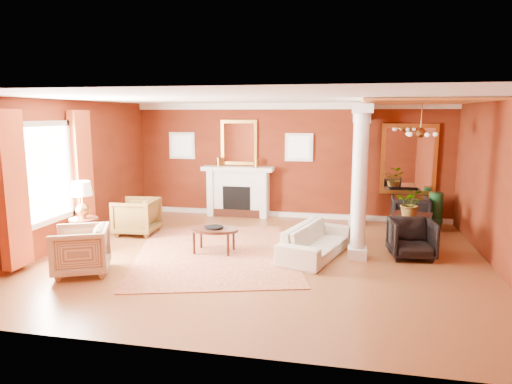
% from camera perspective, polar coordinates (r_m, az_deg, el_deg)
% --- Properties ---
extents(ground, '(8.00, 8.00, 0.00)m').
position_cam_1_polar(ground, '(8.54, 0.92, -8.17)').
color(ground, brown).
rests_on(ground, ground).
extents(room_shell, '(8.04, 7.04, 2.92)m').
position_cam_1_polar(room_shell, '(8.15, 0.96, 5.47)').
color(room_shell, maroon).
rests_on(room_shell, ground).
extents(fireplace, '(1.85, 0.42, 1.29)m').
position_cam_1_polar(fireplace, '(11.81, -2.27, 0.07)').
color(fireplace, white).
rests_on(fireplace, ground).
extents(overmantel_mirror, '(0.95, 0.07, 1.15)m').
position_cam_1_polar(overmantel_mirror, '(11.80, -2.15, 6.19)').
color(overmantel_mirror, gold).
rests_on(overmantel_mirror, fireplace).
extents(flank_window_left, '(0.70, 0.07, 0.70)m').
position_cam_1_polar(flank_window_left, '(12.28, -9.22, 5.75)').
color(flank_window_left, white).
rests_on(flank_window_left, room_shell).
extents(flank_window_right, '(0.70, 0.07, 0.70)m').
position_cam_1_polar(flank_window_right, '(11.55, 5.39, 5.59)').
color(flank_window_right, white).
rests_on(flank_window_right, room_shell).
extents(left_window, '(0.21, 2.55, 2.60)m').
position_cam_1_polar(left_window, '(9.23, -24.33, 1.39)').
color(left_window, white).
rests_on(left_window, room_shell).
extents(column_front, '(0.36, 0.36, 2.80)m').
position_cam_1_polar(column_front, '(8.37, 12.85, 1.27)').
color(column_front, white).
rests_on(column_front, ground).
extents(column_back, '(0.36, 0.36, 2.80)m').
position_cam_1_polar(column_back, '(11.05, 12.60, 3.27)').
color(column_back, white).
rests_on(column_back, ground).
extents(header_beam, '(0.30, 3.20, 0.32)m').
position_cam_1_polar(header_beam, '(9.89, 12.94, 9.46)').
color(header_beam, white).
rests_on(header_beam, column_front).
extents(amber_ceiling, '(2.30, 3.40, 0.04)m').
position_cam_1_polar(amber_ceiling, '(9.83, 19.85, 10.60)').
color(amber_ceiling, '#D6873F').
rests_on(amber_ceiling, room_shell).
extents(dining_mirror, '(1.30, 0.07, 1.70)m').
position_cam_1_polar(dining_mirror, '(11.57, 18.55, 3.89)').
color(dining_mirror, gold).
rests_on(dining_mirror, room_shell).
extents(chandelier, '(0.60, 0.62, 0.75)m').
position_cam_1_polar(chandelier, '(9.89, 19.89, 6.98)').
color(chandelier, '#A26E33').
rests_on(chandelier, room_shell).
extents(crown_trim, '(8.00, 0.08, 0.16)m').
position_cam_1_polar(crown_trim, '(11.54, 4.22, 10.67)').
color(crown_trim, white).
rests_on(crown_trim, room_shell).
extents(base_trim, '(8.00, 0.08, 0.12)m').
position_cam_1_polar(base_trim, '(11.82, 4.05, -2.83)').
color(base_trim, white).
rests_on(base_trim, ground).
extents(rug, '(3.87, 4.54, 0.02)m').
position_cam_1_polar(rug, '(8.81, -5.04, -7.58)').
color(rug, maroon).
rests_on(rug, ground).
extents(sofa, '(1.12, 2.07, 0.78)m').
position_cam_1_polar(sofa, '(8.59, 7.55, -5.43)').
color(sofa, beige).
rests_on(sofa, ground).
extents(armchair_leopard, '(0.85, 0.90, 0.88)m').
position_cam_1_polar(armchair_leopard, '(10.38, -14.71, -2.74)').
color(armchair_leopard, black).
rests_on(armchair_leopard, ground).
extents(armchair_stripe, '(1.08, 1.11, 0.88)m').
position_cam_1_polar(armchair_stripe, '(8.11, -21.08, -6.56)').
color(armchair_stripe, tan).
rests_on(armchair_stripe, ground).
extents(coffee_table, '(0.95, 0.95, 0.48)m').
position_cam_1_polar(coffee_table, '(8.74, -5.28, -4.82)').
color(coffee_table, black).
rests_on(coffee_table, ground).
extents(coffee_book, '(0.14, 0.09, 0.21)m').
position_cam_1_polar(coffee_book, '(8.67, -5.43, -3.93)').
color(coffee_book, black).
rests_on(coffee_book, coffee_table).
extents(side_table, '(0.54, 0.54, 1.35)m').
position_cam_1_polar(side_table, '(9.38, -20.86, -1.54)').
color(side_table, black).
rests_on(side_table, ground).
extents(dining_table, '(0.81, 1.52, 0.81)m').
position_cam_1_polar(dining_table, '(9.98, 18.86, -3.66)').
color(dining_table, black).
rests_on(dining_table, ground).
extents(dining_chair_near, '(0.85, 0.81, 0.79)m').
position_cam_1_polar(dining_chair_near, '(8.88, 18.88, -5.32)').
color(dining_chair_near, black).
rests_on(dining_chair_near, ground).
extents(dining_chair_far, '(0.81, 0.76, 0.83)m').
position_cam_1_polar(dining_chair_far, '(11.10, 18.68, -2.28)').
color(dining_chair_far, black).
rests_on(dining_chair_far, ground).
extents(green_urn, '(0.35, 0.35, 0.85)m').
position_cam_1_polar(green_urn, '(11.39, 21.49, -2.57)').
color(green_urn, '#15411F').
rests_on(green_urn, ground).
extents(potted_plant, '(0.72, 0.76, 0.48)m').
position_cam_1_polar(potted_plant, '(9.83, 18.86, -0.03)').
color(potted_plant, '#26591E').
rests_on(potted_plant, dining_table).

